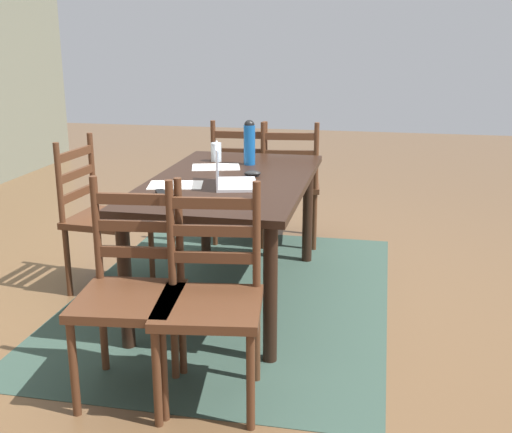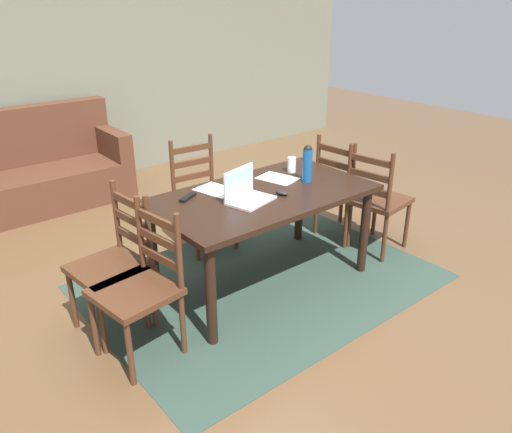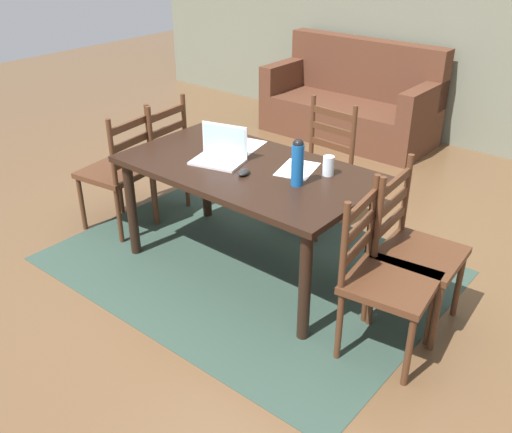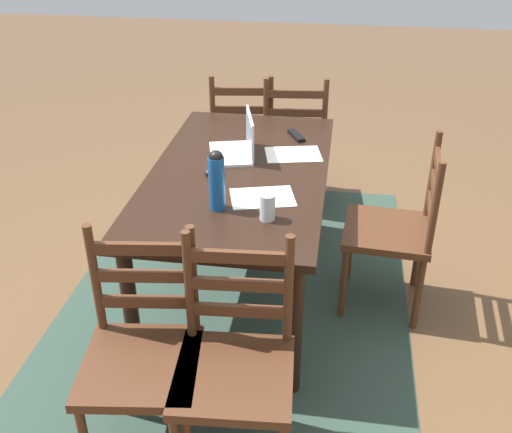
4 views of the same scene
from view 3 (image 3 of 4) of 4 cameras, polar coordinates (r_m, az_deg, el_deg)
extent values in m
plane|color=brown|center=(3.97, -0.89, -4.90)|extent=(14.00, 14.00, 0.00)
cube|color=#2D4238|center=(3.97, -0.89, -4.87)|extent=(2.55, 1.87, 0.01)
cube|color=#6B6D5B|center=(6.18, 19.67, 18.99)|extent=(8.00, 0.12, 2.70)
cube|color=black|center=(3.63, -0.97, 4.75)|extent=(1.62, 0.90, 0.04)
cylinder|color=black|center=(4.04, -12.29, 0.79)|extent=(0.07, 0.07, 0.71)
cylinder|color=black|center=(3.17, 4.89, -6.91)|extent=(0.07, 0.07, 0.71)
cylinder|color=black|center=(4.48, -5.01, 4.15)|extent=(0.07, 0.07, 0.71)
cylinder|color=black|center=(3.71, 11.48, -1.73)|extent=(0.07, 0.07, 0.71)
cube|color=#4C2B19|center=(4.61, -10.41, 5.77)|extent=(0.48, 0.48, 0.04)
cylinder|color=#4C2B19|center=(4.71, -13.42, 2.81)|extent=(0.04, 0.04, 0.43)
cylinder|color=#4C2B19|center=(4.95, -10.31, 4.40)|extent=(0.04, 0.04, 0.43)
cylinder|color=#4C2B19|center=(4.46, -10.00, 1.70)|extent=(0.04, 0.04, 0.43)
cylinder|color=#4C2B19|center=(4.71, -6.90, 3.43)|extent=(0.04, 0.04, 0.43)
cylinder|color=#4C2B19|center=(4.26, -10.44, 7.52)|extent=(0.04, 0.04, 0.50)
cylinder|color=#4C2B19|center=(4.53, -7.15, 8.99)|extent=(0.04, 0.04, 0.50)
cube|color=#4C2B19|center=(4.43, -8.65, 7.06)|extent=(0.06, 0.36, 0.05)
cube|color=#4C2B19|center=(4.38, -8.77, 8.59)|extent=(0.06, 0.36, 0.05)
cube|color=#4C2B19|center=(4.34, -8.89, 10.14)|extent=(0.06, 0.36, 0.05)
cube|color=#4C2B19|center=(4.41, -13.92, 4.33)|extent=(0.50, 0.50, 0.04)
cylinder|color=#4C2B19|center=(4.52, -16.97, 1.22)|extent=(0.04, 0.04, 0.43)
cylinder|color=#4C2B19|center=(4.75, -13.66, 3.00)|extent=(0.04, 0.04, 0.43)
cylinder|color=#4C2B19|center=(4.26, -13.49, 0.04)|extent=(0.04, 0.04, 0.43)
cylinder|color=#4C2B19|center=(4.50, -10.18, 1.97)|extent=(0.04, 0.04, 0.43)
cylinder|color=#4C2B19|center=(4.06, -14.14, 6.06)|extent=(0.04, 0.04, 0.50)
cylinder|color=#4C2B19|center=(4.31, -10.62, 7.74)|extent=(0.04, 0.04, 0.50)
cube|color=#4C2B19|center=(4.22, -12.19, 5.66)|extent=(0.07, 0.36, 0.05)
cube|color=#4C2B19|center=(4.17, -12.37, 7.25)|extent=(0.07, 0.36, 0.05)
cube|color=#4C2B19|center=(4.13, -12.54, 8.87)|extent=(0.07, 0.36, 0.05)
cube|color=#4C2B19|center=(3.09, 13.30, -6.48)|extent=(0.49, 0.49, 0.04)
cylinder|color=#4C2B19|center=(3.34, 17.08, -9.10)|extent=(0.04, 0.04, 0.43)
cylinder|color=#4C2B19|center=(3.04, 14.97, -12.90)|extent=(0.04, 0.04, 0.43)
cylinder|color=#4C2B19|center=(3.42, 10.97, -7.28)|extent=(0.04, 0.04, 0.43)
cylinder|color=#4C2B19|center=(3.13, 8.29, -10.76)|extent=(0.04, 0.04, 0.43)
cylinder|color=#4C2B19|center=(3.17, 11.59, -0.04)|extent=(0.04, 0.04, 0.50)
cylinder|color=#4C2B19|center=(2.86, 8.77, -3.08)|extent=(0.04, 0.04, 0.50)
cube|color=#4C2B19|center=(3.06, 10.10, -3.11)|extent=(0.07, 0.36, 0.05)
cube|color=#4C2B19|center=(3.00, 10.30, -1.07)|extent=(0.07, 0.36, 0.05)
cube|color=#4C2B19|center=(2.94, 10.50, 1.06)|extent=(0.07, 0.36, 0.05)
cube|color=#4C2B19|center=(4.31, 5.79, 4.53)|extent=(0.47, 0.47, 0.04)
cylinder|color=#4C2B19|center=(4.18, 6.05, 0.10)|extent=(0.04, 0.04, 0.43)
cylinder|color=#4C2B19|center=(4.39, 2.16, 1.70)|extent=(0.04, 0.04, 0.43)
cylinder|color=#4C2B19|center=(4.45, 9.09, 1.75)|extent=(0.04, 0.04, 0.43)
cylinder|color=#4C2B19|center=(4.65, 5.29, 3.20)|extent=(0.04, 0.04, 0.43)
cylinder|color=#4C2B19|center=(4.27, 9.65, 7.64)|extent=(0.04, 0.04, 0.50)
cylinder|color=#4C2B19|center=(4.48, 5.64, 8.87)|extent=(0.04, 0.04, 0.50)
cube|color=#4C2B19|center=(4.41, 7.52, 7.05)|extent=(0.36, 0.05, 0.05)
cube|color=#4C2B19|center=(4.36, 7.62, 8.58)|extent=(0.36, 0.05, 0.05)
cube|color=#4C2B19|center=(4.33, 7.73, 10.14)|extent=(0.36, 0.05, 0.05)
cube|color=#4C2B19|center=(3.37, 16.13, -3.71)|extent=(0.47, 0.47, 0.04)
cylinder|color=#4C2B19|center=(3.61, 19.53, -6.42)|extent=(0.04, 0.04, 0.43)
cylinder|color=#4C2B19|center=(3.30, 17.50, -9.58)|extent=(0.04, 0.04, 0.43)
cylinder|color=#4C2B19|center=(3.70, 13.96, -4.67)|extent=(0.04, 0.04, 0.43)
cylinder|color=#4C2B19|center=(3.40, 11.46, -7.55)|extent=(0.04, 0.04, 0.43)
cylinder|color=#4C2B19|center=(3.47, 14.72, 2.15)|extent=(0.04, 0.04, 0.50)
cylinder|color=#4C2B19|center=(3.15, 12.12, -0.29)|extent=(0.04, 0.04, 0.50)
cube|color=#4C2B19|center=(3.35, 13.30, -0.53)|extent=(0.05, 0.36, 0.05)
cube|color=#4C2B19|center=(3.30, 13.53, 1.38)|extent=(0.05, 0.36, 0.05)
cube|color=#4C2B19|center=(3.24, 13.77, 3.35)|extent=(0.05, 0.36, 0.05)
cube|color=#512D1E|center=(6.29, 9.07, 9.53)|extent=(1.80, 0.80, 0.40)
cube|color=#512D1E|center=(6.41, 10.85, 14.38)|extent=(1.80, 0.20, 0.60)
cube|color=#512D1E|center=(5.84, 16.32, 10.91)|extent=(0.16, 0.80, 0.30)
cube|color=#512D1E|center=(6.63, 3.08, 13.93)|extent=(0.16, 0.80, 0.30)
cube|color=silver|center=(3.68, -3.86, 5.47)|extent=(0.37, 0.29, 0.02)
cube|color=silver|center=(3.72, -3.14, 7.65)|extent=(0.31, 0.09, 0.21)
cube|color=#A5CCEA|center=(3.72, -3.18, 7.62)|extent=(0.29, 0.08, 0.19)
cylinder|color=#145199|center=(3.32, 4.16, 5.15)|extent=(0.07, 0.07, 0.25)
sphere|color=black|center=(3.28, 4.23, 7.18)|extent=(0.07, 0.07, 0.07)
cylinder|color=silver|center=(3.50, 7.23, 5.04)|extent=(0.07, 0.07, 0.12)
ellipsoid|color=black|center=(3.49, -1.23, 4.42)|extent=(0.08, 0.11, 0.03)
cube|color=black|center=(4.09, -3.93, 7.89)|extent=(0.17, 0.12, 0.02)
cube|color=white|center=(3.58, 4.15, 4.73)|extent=(0.28, 0.34, 0.00)
cube|color=white|center=(3.95, -1.18, 7.04)|extent=(0.27, 0.33, 0.00)
camera|label=1|loc=(5.96, -35.86, 17.36)|focal=44.75mm
camera|label=2|loc=(4.35, -54.18, 15.95)|focal=35.20mm
camera|label=4|loc=(3.10, 52.81, 16.11)|focal=41.89mm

